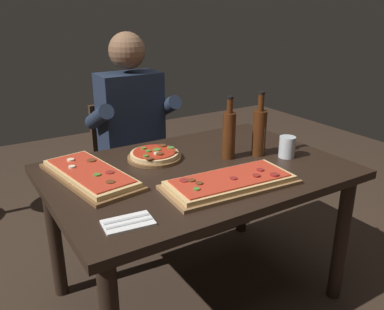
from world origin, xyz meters
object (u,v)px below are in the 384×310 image
(pizza_rectangular_left, at_px, (90,174))
(diner_chair, at_px, (128,162))
(pizza_rectangular_front, at_px, (230,182))
(pizza_round_far, at_px, (154,155))
(tumbler_near_camera, at_px, (287,148))
(dining_table, at_px, (197,186))
(seated_diner, at_px, (134,130))
(oil_bottle_amber, at_px, (229,134))
(wine_bottle_dark, at_px, (259,131))

(pizza_rectangular_left, height_order, diner_chair, diner_chair)
(pizza_rectangular_front, height_order, pizza_round_far, same)
(pizza_rectangular_left, height_order, tumbler_near_camera, tumbler_near_camera)
(dining_table, bearing_deg, pizza_rectangular_left, 162.53)
(dining_table, bearing_deg, pizza_rectangular_front, -88.64)
(dining_table, xyz_separation_m, seated_diner, (-0.00, 0.74, 0.10))
(dining_table, height_order, seated_diner, seated_diner)
(oil_bottle_amber, bearing_deg, tumbler_near_camera, -29.53)
(seated_diner, bearing_deg, wine_bottle_dark, -63.96)
(oil_bottle_amber, xyz_separation_m, tumbler_near_camera, (0.26, -0.15, -0.08))
(diner_chair, relative_size, seated_diner, 0.65)
(diner_chair, bearing_deg, pizza_round_far, -100.66)
(wine_bottle_dark, distance_m, oil_bottle_amber, 0.17)
(wine_bottle_dark, height_order, oil_bottle_amber, wine_bottle_dark)
(pizza_rectangular_left, relative_size, pizza_round_far, 2.18)
(pizza_rectangular_left, relative_size, tumbler_near_camera, 5.47)
(pizza_rectangular_front, xyz_separation_m, pizza_round_far, (-0.13, 0.47, 0.00))
(seated_diner, bearing_deg, diner_chair, 90.00)
(tumbler_near_camera, bearing_deg, pizza_rectangular_front, -163.69)
(pizza_round_far, relative_size, wine_bottle_dark, 0.82)
(dining_table, relative_size, pizza_rectangular_front, 2.34)
(oil_bottle_amber, xyz_separation_m, seated_diner, (-0.21, 0.70, -0.13))
(dining_table, distance_m, wine_bottle_dark, 0.43)
(seated_diner, bearing_deg, pizza_round_far, -103.04)
(wine_bottle_dark, bearing_deg, dining_table, 177.68)
(pizza_rectangular_front, bearing_deg, oil_bottle_amber, 54.70)
(pizza_rectangular_left, bearing_deg, wine_bottle_dark, -11.09)
(pizza_rectangular_left, xyz_separation_m, diner_chair, (0.48, 0.70, -0.27))
(pizza_rectangular_left, bearing_deg, seated_diner, 50.74)
(dining_table, bearing_deg, oil_bottle_amber, 8.47)
(diner_chair, bearing_deg, seated_diner, -90.00)
(diner_chair, bearing_deg, oil_bottle_amber, -75.91)
(dining_table, height_order, pizza_rectangular_front, pizza_rectangular_front)
(pizza_rectangular_front, relative_size, wine_bottle_dark, 1.80)
(dining_table, height_order, wine_bottle_dark, wine_bottle_dark)
(oil_bottle_amber, distance_m, diner_chair, 0.93)
(wine_bottle_dark, relative_size, seated_diner, 0.25)
(tumbler_near_camera, bearing_deg, seated_diner, 118.77)
(pizza_round_far, bearing_deg, pizza_rectangular_front, -74.74)
(dining_table, relative_size, wine_bottle_dark, 4.20)
(oil_bottle_amber, relative_size, diner_chair, 0.37)
(pizza_round_far, distance_m, tumbler_near_camera, 0.68)
(dining_table, height_order, pizza_rectangular_left, pizza_rectangular_left)
(diner_chair, xyz_separation_m, seated_diner, (0.00, -0.12, 0.26))
(pizza_rectangular_left, distance_m, seated_diner, 0.76)
(oil_bottle_amber, height_order, diner_chair, oil_bottle_amber)
(dining_table, distance_m, tumbler_near_camera, 0.50)
(pizza_round_far, xyz_separation_m, diner_chair, (0.12, 0.64, -0.27))
(pizza_round_far, bearing_deg, wine_bottle_dark, -25.21)
(dining_table, distance_m, seated_diner, 0.74)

